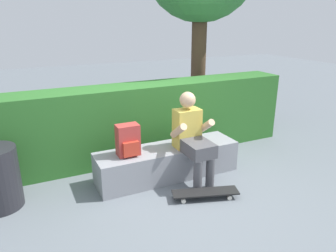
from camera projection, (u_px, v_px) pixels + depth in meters
ground_plane at (182, 190)px, 4.05m from camera, size 24.00×24.00×0.00m
bench_main at (168, 162)px, 4.34m from camera, size 1.95×0.52×0.42m
person_skater at (192, 136)px, 4.12m from camera, size 0.49×0.62×1.17m
skateboard_near_person at (205, 193)px, 3.84m from camera, size 0.82×0.43×0.09m
backpack_on_bench at (128, 141)px, 3.97m from camera, size 0.28×0.23×0.40m
hedge_row at (141, 121)px, 4.90m from camera, size 4.92×0.56×1.13m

